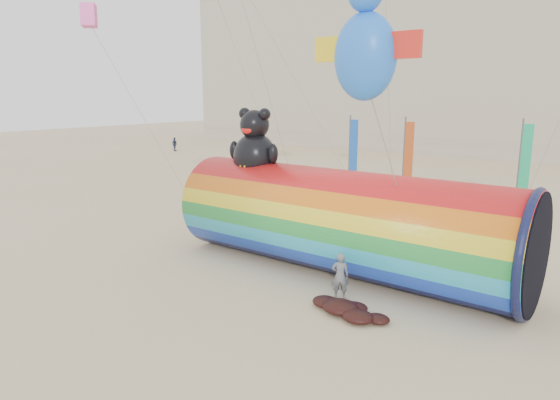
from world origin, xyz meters
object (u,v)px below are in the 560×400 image
Objects in this scene: hotel_building at (421,62)px; kite_handler at (340,276)px; windsock_assembly at (341,219)px; fabric_bundle at (347,309)px.

kite_handler is (16.57, -46.57, -9.54)m from hotel_building.
kite_handler is at bearing -59.62° from windsock_assembly.
kite_handler is at bearing -70.41° from hotel_building.
hotel_building is at bearing 108.99° from windsock_assembly.
windsock_assembly reaches higher than kite_handler.
kite_handler is (1.33, -2.26, -1.25)m from windsock_assembly.
fabric_bundle is at bearing -56.39° from windsock_assembly.
fabric_bundle is (0.81, -0.95, -0.60)m from kite_handler.
hotel_building is 47.59m from windsock_assembly.
windsock_assembly is at bearing 123.61° from fabric_bundle.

